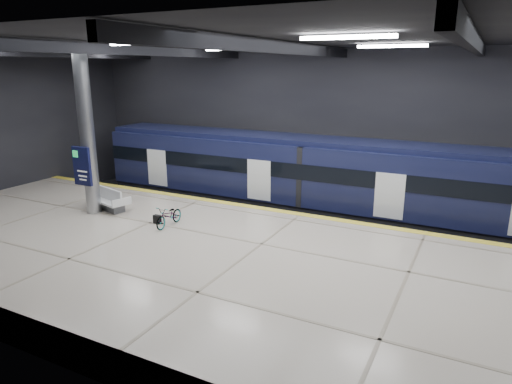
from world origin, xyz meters
The scene contains 10 objects.
ground centered at (0.00, 0.00, 0.00)m, with size 30.00×30.00×0.00m, color black.
room_shell centered at (0.00, 0.00, 5.72)m, with size 30.10×16.10×8.05m.
platform centered at (0.00, -2.50, 0.55)m, with size 30.00×11.00×1.10m, color #B5A999.
safety_strip centered at (0.00, 2.75, 1.11)m, with size 30.00×0.40×0.01m, color yellow.
rails centered at (0.00, 5.50, 0.08)m, with size 30.00×1.52×0.16m.
train centered at (2.13, 5.50, 2.06)m, with size 29.40×2.84×3.79m.
bench centered at (-7.74, -0.40, 1.44)m, with size 2.38×1.47×0.98m.
bicycle centered at (-4.06, -0.94, 1.52)m, with size 0.55×1.59×0.83m, color #99999E.
pannier_bag centered at (-4.66, -0.94, 1.28)m, with size 0.30×0.18×0.35m, color black.
info_column centered at (-8.00, -1.03, 4.46)m, with size 0.90×0.78×6.90m.
Camera 1 is at (6.64, -14.44, 7.12)m, focal length 32.00 mm.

